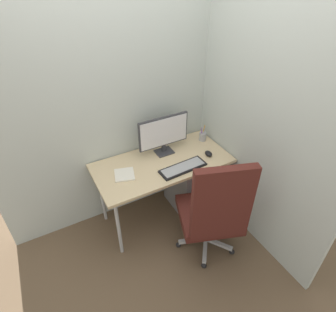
{
  "coord_description": "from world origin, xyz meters",
  "views": [
    {
      "loc": [
        -0.98,
        -1.89,
        2.32
      ],
      "look_at": [
        0.03,
        -0.06,
        0.8
      ],
      "focal_mm": 30.4,
      "sensor_mm": 36.0,
      "label": 1
    }
  ],
  "objects_px": {
    "office_chair": "(214,211)",
    "monitor": "(164,133)",
    "filing_cabinet": "(190,183)",
    "pen_holder": "(203,136)",
    "notebook": "(124,175)",
    "keyboard": "(183,168)",
    "mouse": "(209,154)"
  },
  "relations": [
    {
      "from": "office_chair",
      "to": "pen_holder",
      "type": "bearing_deg",
      "value": 62.54
    },
    {
      "from": "keyboard",
      "to": "filing_cabinet",
      "type": "bearing_deg",
      "value": 40.86
    },
    {
      "from": "monitor",
      "to": "notebook",
      "type": "bearing_deg",
      "value": -162.47
    },
    {
      "from": "filing_cabinet",
      "to": "keyboard",
      "type": "height_order",
      "value": "keyboard"
    },
    {
      "from": "monitor",
      "to": "filing_cabinet",
      "type": "bearing_deg",
      "value": -29.08
    },
    {
      "from": "keyboard",
      "to": "notebook",
      "type": "height_order",
      "value": "keyboard"
    },
    {
      "from": "pen_holder",
      "to": "filing_cabinet",
      "type": "bearing_deg",
      "value": -149.19
    },
    {
      "from": "notebook",
      "to": "office_chair",
      "type": "bearing_deg",
      "value": -34.11
    },
    {
      "from": "office_chair",
      "to": "notebook",
      "type": "relative_size",
      "value": 6.39
    },
    {
      "from": "office_chair",
      "to": "filing_cabinet",
      "type": "xyz_separation_m",
      "value": [
        0.19,
        0.66,
        -0.28
      ]
    },
    {
      "from": "filing_cabinet",
      "to": "notebook",
      "type": "distance_m",
      "value": 0.83
    },
    {
      "from": "monitor",
      "to": "pen_holder",
      "type": "xyz_separation_m",
      "value": [
        0.46,
        -0.01,
        -0.17
      ]
    },
    {
      "from": "notebook",
      "to": "mouse",
      "type": "bearing_deg",
      "value": 8.85
    },
    {
      "from": "keyboard",
      "to": "notebook",
      "type": "bearing_deg",
      "value": 161.48
    },
    {
      "from": "keyboard",
      "to": "pen_holder",
      "type": "relative_size",
      "value": 2.62
    },
    {
      "from": "filing_cabinet",
      "to": "pen_holder",
      "type": "xyz_separation_m",
      "value": [
        0.22,
        0.13,
        0.45
      ]
    },
    {
      "from": "mouse",
      "to": "monitor",
      "type": "bearing_deg",
      "value": 148.6
    },
    {
      "from": "office_chair",
      "to": "monitor",
      "type": "height_order",
      "value": "office_chair"
    },
    {
      "from": "office_chair",
      "to": "filing_cabinet",
      "type": "bearing_deg",
      "value": 73.67
    },
    {
      "from": "office_chair",
      "to": "pen_holder",
      "type": "xyz_separation_m",
      "value": [
        0.41,
        0.78,
        0.18
      ]
    },
    {
      "from": "filing_cabinet",
      "to": "keyboard",
      "type": "relative_size",
      "value": 1.31
    },
    {
      "from": "office_chair",
      "to": "filing_cabinet",
      "type": "relative_size",
      "value": 1.9
    },
    {
      "from": "office_chair",
      "to": "pen_holder",
      "type": "distance_m",
      "value": 0.9
    },
    {
      "from": "office_chair",
      "to": "pen_holder",
      "type": "height_order",
      "value": "office_chair"
    },
    {
      "from": "filing_cabinet",
      "to": "monitor",
      "type": "height_order",
      "value": "monitor"
    },
    {
      "from": "filing_cabinet",
      "to": "pen_holder",
      "type": "relative_size",
      "value": 3.44
    },
    {
      "from": "keyboard",
      "to": "mouse",
      "type": "distance_m",
      "value": 0.33
    },
    {
      "from": "office_chair",
      "to": "keyboard",
      "type": "xyz_separation_m",
      "value": [
        -0.02,
        0.47,
        0.14
      ]
    },
    {
      "from": "monitor",
      "to": "keyboard",
      "type": "relative_size",
      "value": 1.13
    },
    {
      "from": "office_chair",
      "to": "monitor",
      "type": "bearing_deg",
      "value": 93.53
    },
    {
      "from": "monitor",
      "to": "keyboard",
      "type": "bearing_deg",
      "value": -85.08
    },
    {
      "from": "mouse",
      "to": "pen_holder",
      "type": "xyz_separation_m",
      "value": [
        0.11,
        0.26,
        0.03
      ]
    }
  ]
}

